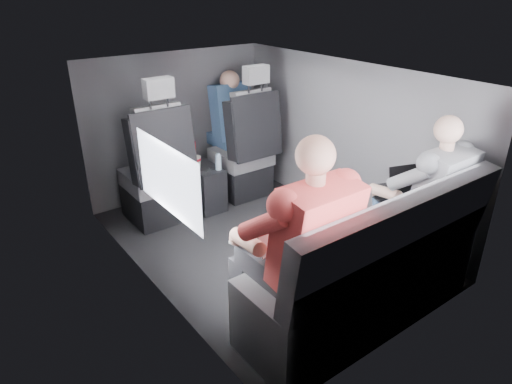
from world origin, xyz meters
TOP-DOWN VIEW (x-y plane):
  - floor at (0.00, 0.00)m, footprint 2.60×2.60m
  - ceiling at (0.00, 0.00)m, footprint 2.60×2.60m
  - panel_left at (-0.90, 0.00)m, footprint 0.02×2.60m
  - panel_right at (0.90, 0.00)m, footprint 0.02×2.60m
  - panel_front at (0.00, 1.30)m, footprint 1.80×0.02m
  - panel_back at (0.00, -1.30)m, footprint 1.80×0.02m
  - side_window at (-0.88, -0.30)m, footprint 0.02×0.75m
  - seatbelt at (0.45, 0.67)m, footprint 0.35×0.11m
  - front_seat_left at (-0.45, 0.84)m, footprint 0.52×0.58m
  - front_seat_right at (0.45, 0.84)m, footprint 0.52×0.58m
  - center_console at (0.00, 0.88)m, footprint 0.24×0.48m
  - rear_bench at (0.00, -1.06)m, footprint 1.60×0.57m
  - soda_cup at (-0.08, 0.82)m, footprint 0.09×0.09m
  - water_bottle at (0.07, 0.70)m, footprint 0.05×0.05m
  - laptop_white at (-0.53, -0.74)m, footprint 0.34×0.35m
  - laptop_silver at (-0.03, -0.82)m, footprint 0.35×0.33m
  - laptop_black at (0.58, -0.80)m, footprint 0.40×0.40m
  - passenger_rear_left at (-0.49, -0.97)m, footprint 0.54×0.65m
  - passenger_rear_right at (0.59, -0.97)m, footprint 0.48×0.61m
  - passenger_front_right at (0.47, 1.10)m, footprint 0.37×0.37m

SIDE VIEW (x-z plane):
  - floor at x=0.00m, z-range 0.00..0.00m
  - center_console at x=0.00m, z-range 0.00..0.41m
  - rear_bench at x=0.00m, z-range -0.15..0.77m
  - front_seat_left at x=-0.45m, z-range -0.23..1.03m
  - front_seat_right at x=0.45m, z-range -0.23..1.03m
  - soda_cup at x=-0.08m, z-range 0.34..0.60m
  - water_bottle at x=0.07m, z-range 0.39..0.55m
  - passenger_rear_right at x=0.59m, z-range 0.02..1.22m
  - laptop_white at x=-0.53m, z-range 0.52..0.74m
  - laptop_silver at x=-0.03m, z-range 0.52..0.75m
  - laptop_black at x=0.58m, z-range 0.51..0.76m
  - passenger_rear_left at x=-0.49m, z-range 0.01..1.29m
  - panel_left at x=-0.90m, z-range 0.00..1.35m
  - panel_right at x=0.90m, z-range 0.00..1.35m
  - panel_front at x=0.00m, z-range 0.00..1.35m
  - panel_back at x=0.00m, z-range 0.00..1.35m
  - passenger_front_right at x=0.47m, z-range 0.38..1.11m
  - seatbelt at x=0.45m, z-range 0.50..1.10m
  - side_window at x=-0.88m, z-range 0.69..1.11m
  - ceiling at x=0.00m, z-range 1.35..1.35m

